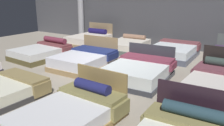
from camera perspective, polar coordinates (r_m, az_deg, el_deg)
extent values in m
cube|color=gray|center=(7.51, -0.64, -2.54)|extent=(18.00, 18.00, 0.02)
cube|color=#47474C|center=(11.34, 13.06, 12.56)|extent=(18.00, 0.06, 3.50)
cube|color=olive|center=(6.47, -20.79, -2.94)|extent=(1.49, 0.57, 0.06)
cube|color=olive|center=(7.14, -24.04, -3.14)|extent=(0.08, 0.52, 0.31)
cube|color=olive|center=(5.96, -16.51, -6.10)|extent=(0.08, 0.52, 0.31)
cube|color=olive|center=(4.68, -10.85, -14.18)|extent=(1.52, 2.17, 0.13)
cube|color=silver|center=(4.59, -10.98, -12.05)|extent=(1.45, 2.11, 0.26)
cube|color=olive|center=(5.21, -2.65, -6.01)|extent=(1.35, 0.09, 0.88)
cube|color=olive|center=(4.99, -4.88, -7.14)|extent=(1.43, 0.62, 0.08)
cube|color=olive|center=(5.53, -10.63, -7.10)|extent=(0.10, 0.57, 0.30)
cube|color=olive|center=(4.68, 2.13, -11.37)|extent=(0.10, 0.57, 0.30)
cylinder|color=navy|center=(4.95, -4.81, -5.73)|extent=(0.85, 0.27, 0.23)
cube|color=black|center=(4.32, 19.67, -11.33)|extent=(1.39, 0.10, 0.97)
cube|color=olive|center=(4.07, 18.84, -12.93)|extent=(1.48, 0.57, 0.08)
cube|color=olive|center=(4.32, 8.73, -12.58)|extent=(0.10, 0.51, 0.21)
cylinder|color=#223944|center=(4.04, 19.12, -11.03)|extent=(0.99, 0.25, 0.21)
cube|color=brown|center=(9.59, -16.98, 1.58)|extent=(1.66, 2.08, 0.18)
cube|color=silver|center=(9.55, -17.09, 2.82)|extent=(1.60, 2.02, 0.24)
cube|color=brown|center=(9.94, -13.89, 4.53)|extent=(1.56, 0.59, 0.08)
cube|color=brown|center=(10.59, -16.58, 3.94)|extent=(0.10, 0.52, 0.32)
cube|color=brown|center=(9.40, -10.70, 2.83)|extent=(0.10, 0.52, 0.32)
cylinder|color=maroon|center=(9.95, -13.69, 5.48)|extent=(1.19, 0.28, 0.22)
cube|color=#93764D|center=(8.10, -6.89, -0.57)|extent=(1.63, 2.08, 0.16)
cube|color=silver|center=(8.03, -6.95, 1.06)|extent=(1.57, 2.02, 0.32)
cube|color=#93764D|center=(8.79, -2.85, 3.49)|extent=(1.49, 0.08, 0.94)
cube|color=navy|center=(8.48, -4.32, 3.26)|extent=(1.57, 0.75, 0.06)
cube|color=navy|center=(8.98, -8.38, 2.97)|extent=(0.08, 0.71, 0.22)
cube|color=navy|center=(8.08, 0.23, 1.64)|extent=(0.08, 0.71, 0.22)
cube|color=#2E3038|center=(6.95, 6.26, -3.57)|extent=(1.76, 2.14, 0.13)
cube|color=silver|center=(6.87, 6.32, -1.76)|extent=(1.70, 2.08, 0.33)
cube|color=#2E3038|center=(7.75, 9.41, 1.26)|extent=(1.55, 0.13, 0.87)
cube|color=brown|center=(7.44, 8.56, 1.20)|extent=(1.66, 0.67, 0.08)
cube|color=brown|center=(7.81, 2.84, 1.02)|extent=(0.11, 0.58, 0.20)
cube|color=brown|center=(7.24, 14.64, -0.74)|extent=(0.11, 0.58, 0.20)
cube|color=black|center=(6.34, 24.51, -6.86)|extent=(1.53, 2.05, 0.17)
cube|color=silver|center=(6.25, 24.78, -4.76)|extent=(1.47, 1.99, 0.33)
cube|color=brown|center=(6.94, 19.70, -1.77)|extent=(0.11, 0.74, 0.24)
cube|color=#8D7453|center=(11.76, -5.65, 4.84)|extent=(1.57, 2.05, 0.18)
cube|color=silver|center=(11.71, -5.68, 5.95)|extent=(1.51, 1.99, 0.29)
cube|color=#8D7453|center=(12.49, -2.76, 7.45)|extent=(1.47, 0.05, 0.98)
cylinder|color=#19144B|center=(12.24, -3.56, 7.75)|extent=(1.04, 0.26, 0.26)
cube|color=#4C5552|center=(10.49, 3.85, 3.53)|extent=(1.58, 2.11, 0.20)
cube|color=silver|center=(10.44, 3.87, 4.71)|extent=(1.51, 2.05, 0.24)
cylinder|color=#8E6853|center=(10.98, 5.42, 6.41)|extent=(1.10, 0.25, 0.20)
cube|color=#4C5060|center=(9.64, 14.62, 1.90)|extent=(1.64, 2.19, 0.21)
cube|color=silver|center=(9.58, 14.72, 3.30)|extent=(1.58, 2.12, 0.27)
cube|color=brown|center=(10.29, 16.12, 5.02)|extent=(1.58, 0.55, 0.06)
cube|color=brown|center=(10.55, 11.90, 4.76)|extent=(0.08, 0.51, 0.24)
cube|color=brown|center=(10.14, 20.36, 3.62)|extent=(0.08, 0.51, 0.24)
cube|color=#3D2A4B|center=(9.88, 23.43, 2.70)|extent=(0.10, 0.67, 0.26)
cylinder|color=#99999E|center=(13.33, -7.64, 13.33)|extent=(0.33, 0.33, 3.50)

